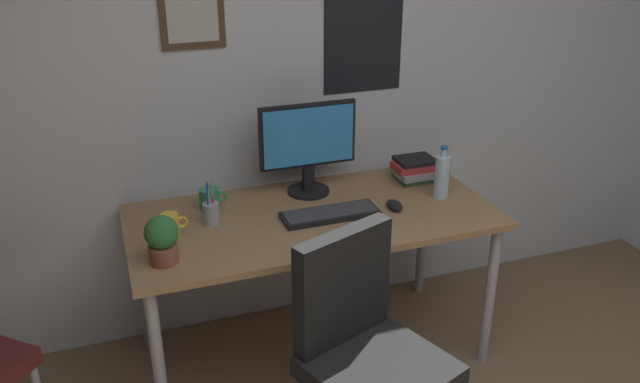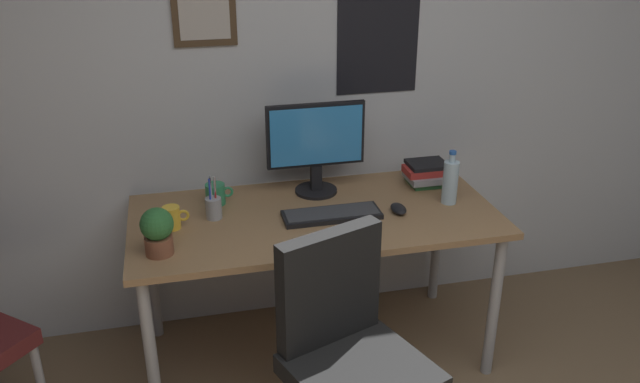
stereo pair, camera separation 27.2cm
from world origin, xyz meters
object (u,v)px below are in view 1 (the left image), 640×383
(keyboard, at_px, (330,214))
(office_chair, at_px, (364,346))
(computer_mouse, at_px, (394,205))
(book_stack_left, at_px, (416,169))
(coffee_mug_near, at_px, (171,225))
(potted_plant, at_px, (162,238))
(coffee_mug_far, at_px, (210,199))
(monitor, at_px, (308,145))
(pen_cup, at_px, (211,212))
(water_bottle, at_px, (442,176))

(keyboard, bearing_deg, office_chair, -98.67)
(computer_mouse, distance_m, book_stack_left, 0.36)
(coffee_mug_near, distance_m, book_stack_left, 1.24)
(keyboard, height_order, book_stack_left, book_stack_left)
(coffee_mug_near, bearing_deg, potted_plant, -105.24)
(coffee_mug_far, height_order, book_stack_left, book_stack_left)
(book_stack_left, bearing_deg, monitor, 176.22)
(computer_mouse, distance_m, pen_cup, 0.81)
(keyboard, distance_m, coffee_mug_far, 0.55)
(coffee_mug_far, distance_m, book_stack_left, 1.02)
(office_chair, xyz_separation_m, keyboard, (0.09, 0.62, 0.24))
(computer_mouse, xyz_separation_m, coffee_mug_near, (-0.98, 0.08, 0.03))
(water_bottle, height_order, pen_cup, water_bottle)
(office_chair, height_order, book_stack_left, office_chair)
(coffee_mug_far, bearing_deg, water_bottle, -12.70)
(office_chair, distance_m, book_stack_left, 1.11)
(keyboard, distance_m, pen_cup, 0.52)
(potted_plant, bearing_deg, pen_cup, 48.62)
(keyboard, height_order, computer_mouse, computer_mouse)
(keyboard, height_order, coffee_mug_far, coffee_mug_far)
(coffee_mug_far, relative_size, potted_plant, 0.65)
(water_bottle, xyz_separation_m, book_stack_left, (-0.02, 0.22, -0.05))
(water_bottle, bearing_deg, monitor, 155.41)
(monitor, xyz_separation_m, pen_cup, (-0.50, -0.17, -0.19))
(office_chair, relative_size, keyboard, 2.21)
(coffee_mug_near, bearing_deg, book_stack_left, 8.97)
(monitor, bearing_deg, coffee_mug_near, -161.22)
(monitor, bearing_deg, office_chair, -95.61)
(keyboard, height_order, coffee_mug_near, coffee_mug_near)
(monitor, distance_m, computer_mouse, 0.49)
(computer_mouse, height_order, pen_cup, pen_cup)
(office_chair, xyz_separation_m, coffee_mug_far, (-0.39, 0.87, 0.28))
(pen_cup, height_order, book_stack_left, pen_cup)
(keyboard, height_order, pen_cup, pen_cup)
(keyboard, xyz_separation_m, pen_cup, (-0.50, 0.11, 0.04))
(office_chair, distance_m, coffee_mug_near, 0.93)
(keyboard, bearing_deg, pen_cup, 167.81)
(office_chair, distance_m, potted_plant, 0.86)
(monitor, bearing_deg, computer_mouse, -45.02)
(water_bottle, height_order, coffee_mug_far, water_bottle)
(coffee_mug_near, xyz_separation_m, pen_cup, (0.18, 0.06, 0.00))
(office_chair, relative_size, book_stack_left, 4.18)
(computer_mouse, height_order, coffee_mug_far, coffee_mug_far)
(coffee_mug_far, bearing_deg, keyboard, -28.21)
(book_stack_left, bearing_deg, computer_mouse, -132.04)
(water_bottle, bearing_deg, office_chair, -135.68)
(coffee_mug_far, xyz_separation_m, pen_cup, (-0.02, -0.15, 0.01))
(computer_mouse, bearing_deg, monitor, 134.98)
(monitor, relative_size, coffee_mug_far, 3.62)
(coffee_mug_far, relative_size, book_stack_left, 0.56)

